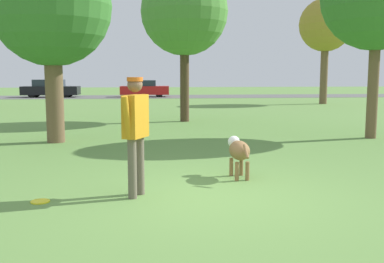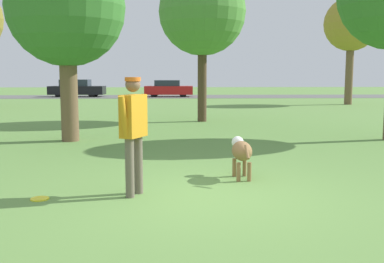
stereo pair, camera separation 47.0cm
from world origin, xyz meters
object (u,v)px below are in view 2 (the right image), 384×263
at_px(parked_car_red, 169,89).
at_px(person, 133,125).
at_px(tree_mid_center, 202,12).
at_px(parked_car_black, 77,88).
at_px(tree_near_left, 66,8).
at_px(tree_far_right, 351,25).
at_px(dog, 241,151).
at_px(frisbee, 40,199).

bearing_deg(parked_car_red, person, -88.40).
height_order(tree_mid_center, parked_car_black, tree_mid_center).
bearing_deg(tree_near_left, tree_far_right, 47.36).
bearing_deg(tree_mid_center, dog, -89.74).
height_order(person, tree_near_left, tree_near_left).
bearing_deg(tree_mid_center, person, -99.14).
height_order(tree_mid_center, parked_car_red, tree_mid_center).
relative_size(frisbee, tree_mid_center, 0.05).
height_order(tree_far_right, tree_mid_center, tree_far_right).
height_order(tree_near_left, tree_mid_center, tree_mid_center).
bearing_deg(tree_far_right, parked_car_red, 137.76).
xyz_separation_m(frisbee, tree_near_left, (-0.86, 5.89, 3.54)).
relative_size(person, frisbee, 6.61).
bearing_deg(tree_near_left, parked_car_black, 101.39).
bearing_deg(dog, parked_car_red, 0.18).
distance_m(tree_mid_center, parked_car_red, 20.13).
relative_size(person, tree_mid_center, 0.30).
relative_size(tree_mid_center, parked_car_red, 1.46).
relative_size(dog, parked_car_black, 0.23).
bearing_deg(parked_car_red, frisbee, -90.94).
height_order(frisbee, tree_mid_center, tree_mid_center).
distance_m(tree_near_left, parked_car_red, 25.11).
height_order(tree_far_right, parked_car_red, tree_far_right).
bearing_deg(frisbee, parked_car_black, 100.82).
xyz_separation_m(person, tree_mid_center, (1.73, 10.76, 3.09)).
bearing_deg(parked_car_black, tree_near_left, -75.99).
xyz_separation_m(parked_car_black, parked_car_red, (7.56, -0.30, -0.02)).
bearing_deg(tree_near_left, parked_car_red, 84.26).
height_order(parked_car_black, parked_car_red, parked_car_black).
bearing_deg(dog, person, 118.10).
bearing_deg(person, parked_car_black, 39.73).
xyz_separation_m(person, frisbee, (-1.36, -0.17, -1.06)).
bearing_deg(parked_car_red, tree_far_right, -40.14).
bearing_deg(tree_far_right, dog, -116.27).
xyz_separation_m(person, tree_near_left, (-2.23, 5.72, 2.48)).
relative_size(person, dog, 1.69).
bearing_deg(person, tree_near_left, 47.70).
distance_m(frisbee, parked_car_black, 31.57).
bearing_deg(parked_car_red, dog, -84.97).
bearing_deg(frisbee, tree_near_left, 98.33).
bearing_deg(parked_car_red, tree_mid_center, -83.67).
bearing_deg(person, tree_far_right, -2.59).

